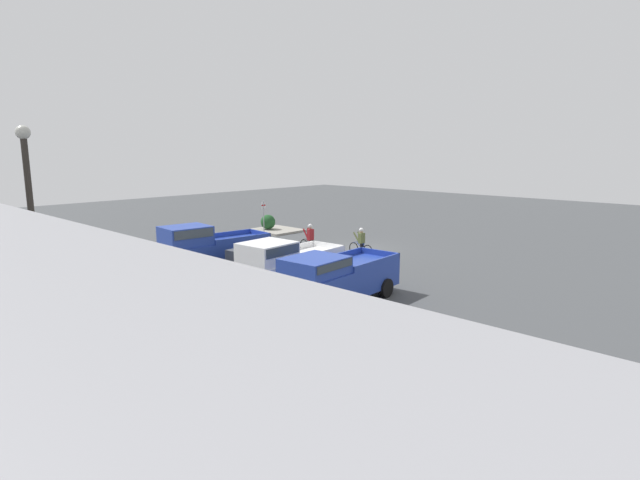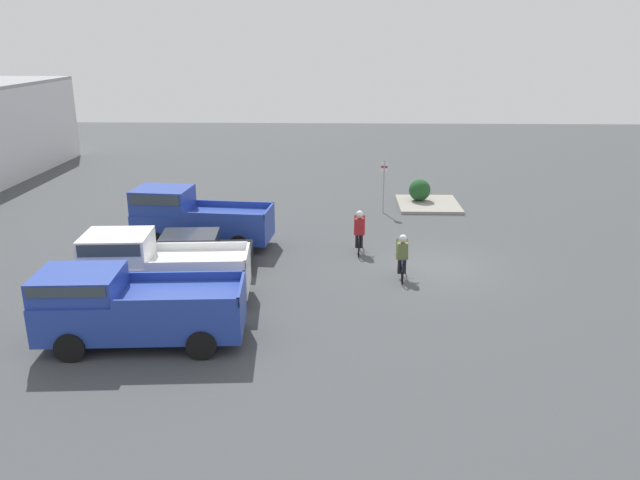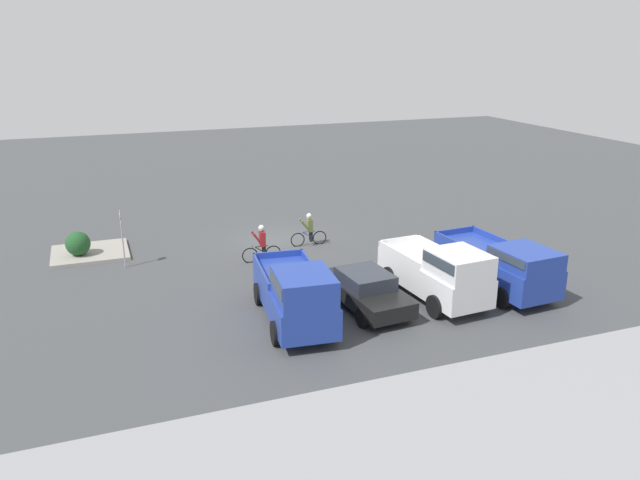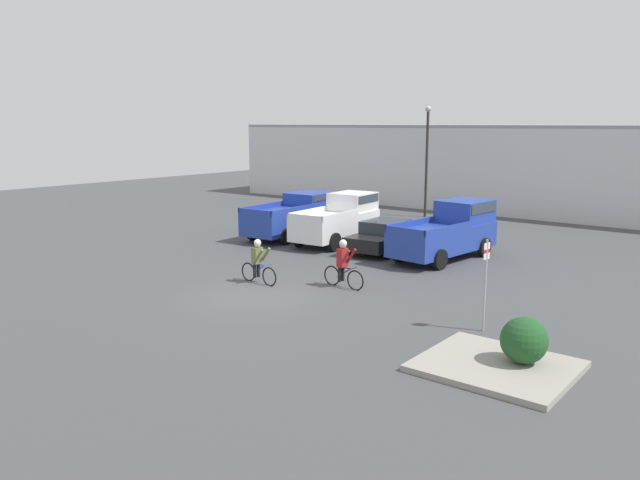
# 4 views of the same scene
# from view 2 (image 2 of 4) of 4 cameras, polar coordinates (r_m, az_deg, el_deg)

# --- Properties ---
(ground_plane) EXTENTS (80.00, 80.00, 0.00)m
(ground_plane) POSITION_cam_2_polar(r_m,az_deg,el_deg) (23.44, 10.25, -2.42)
(ground_plane) COLOR #424447
(pickup_truck_0) EXTENTS (2.53, 5.62, 2.11)m
(pickup_truck_0) POSITION_cam_2_polar(r_m,az_deg,el_deg) (17.89, -17.04, -5.78)
(pickup_truck_0) COLOR #233D9E
(pickup_truck_0) RESTS_ON ground_plane
(pickup_truck_1) EXTENTS (2.42, 5.20, 2.29)m
(pickup_truck_1) POSITION_cam_2_polar(r_m,az_deg,el_deg) (20.35, -14.87, -2.42)
(pickup_truck_1) COLOR white
(pickup_truck_1) RESTS_ON ground_plane
(sedan_0) EXTENTS (2.23, 4.54, 1.40)m
(sedan_0) POSITION_cam_2_polar(r_m,az_deg,el_deg) (22.96, -11.75, -1.08)
(sedan_0) COLOR black
(sedan_0) RESTS_ON ground_plane
(pickup_truck_2) EXTENTS (2.58, 5.61, 2.36)m
(pickup_truck_2) POSITION_cam_2_polar(r_m,az_deg,el_deg) (25.58, -11.66, 2.08)
(pickup_truck_2) COLOR #233D9E
(pickup_truck_2) RESTS_ON ground_plane
(cyclist_0) EXTENTS (1.77, 0.47, 1.72)m
(cyclist_0) POSITION_cam_2_polar(r_m,az_deg,el_deg) (24.42, 3.62, 0.84)
(cyclist_0) COLOR black
(cyclist_0) RESTS_ON ground_plane
(cyclist_1) EXTENTS (1.79, 0.47, 1.62)m
(cyclist_1) POSITION_cam_2_polar(r_m,az_deg,el_deg) (21.96, 7.52, -1.45)
(cyclist_1) COLOR black
(cyclist_1) RESTS_ON ground_plane
(fire_lane_sign) EXTENTS (0.06, 0.30, 2.57)m
(fire_lane_sign) POSITION_cam_2_polar(r_m,az_deg,el_deg) (29.90, 5.86, 5.34)
(fire_lane_sign) COLOR #9E9EA3
(fire_lane_sign) RESTS_ON ground_plane
(curb_island) EXTENTS (3.37, 3.02, 0.15)m
(curb_island) POSITION_cam_2_polar(r_m,az_deg,el_deg) (31.85, 9.86, 3.24)
(curb_island) COLOR gray
(curb_island) RESTS_ON ground_plane
(shrub) EXTENTS (1.09, 1.09, 1.09)m
(shrub) POSITION_cam_2_polar(r_m,az_deg,el_deg) (32.09, 9.10, 4.54)
(shrub) COLOR #1E4C23
(shrub) RESTS_ON curb_island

